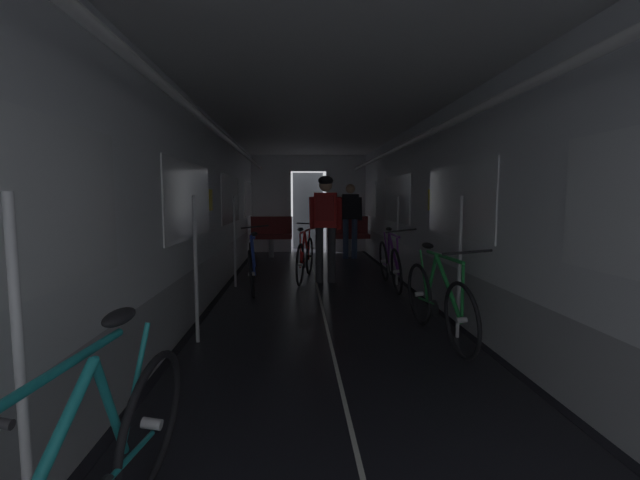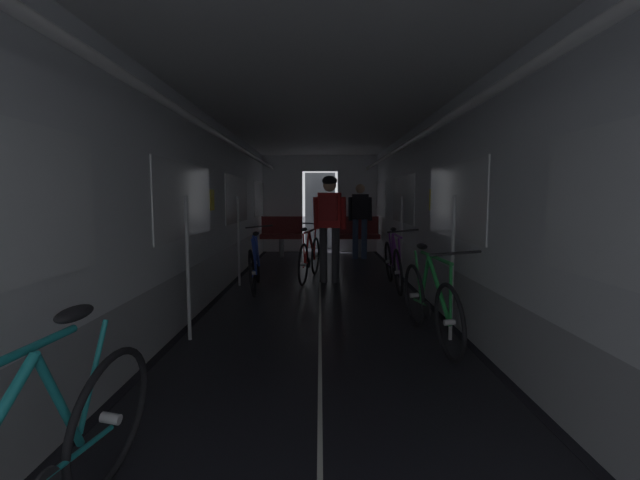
{
  "view_description": "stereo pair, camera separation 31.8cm",
  "coord_description": "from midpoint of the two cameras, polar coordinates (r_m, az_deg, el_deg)",
  "views": [
    {
      "loc": [
        -0.32,
        -1.98,
        1.38
      ],
      "look_at": [
        0.0,
        3.81,
        0.81
      ],
      "focal_mm": 24.22,
      "sensor_mm": 36.0,
      "label": 1
    },
    {
      "loc": [
        -0.0,
        -1.99,
        1.38
      ],
      "look_at": [
        0.0,
        3.81,
        0.81
      ],
      "focal_mm": 24.22,
      "sensor_mm": 36.0,
      "label": 2
    }
  ],
  "objects": [
    {
      "name": "bicycle_purple",
      "position": [
        6.71,
        10.99,
        -3.04
      ],
      "size": [
        0.44,
        1.69,
        0.95
      ],
      "color": "black",
      "rests_on": "ground"
    },
    {
      "name": "bicycle_teal",
      "position": [
        1.97,
        -29.83,
        -25.53
      ],
      "size": [
        0.47,
        1.69,
        0.95
      ],
      "color": "black",
      "rests_on": "ground"
    },
    {
      "name": "person_standing_near_bench",
      "position": [
        9.75,
        6.23,
        3.2
      ],
      "size": [
        0.53,
        0.23,
        1.69
      ],
      "color": "#384C75",
      "rests_on": "ground"
    },
    {
      "name": "bicycle_red_in_aisle",
      "position": [
        7.26,
        -0.14,
        -2.28
      ],
      "size": [
        0.47,
        1.67,
        0.94
      ],
      "color": "black",
      "rests_on": "ground"
    },
    {
      "name": "bench_seat_far_left",
      "position": [
        10.12,
        -4.23,
        0.99
      ],
      "size": [
        0.98,
        0.51,
        0.95
      ],
      "color": "gray",
      "rests_on": "ground"
    },
    {
      "name": "bench_seat_far_right",
      "position": [
        10.15,
        5.96,
        0.98
      ],
      "size": [
        0.98,
        0.51,
        0.95
      ],
      "color": "gray",
      "rests_on": "ground"
    },
    {
      "name": "person_cyclist_aisle",
      "position": [
        6.93,
        2.56,
        3.06
      ],
      "size": [
        0.55,
        0.42,
        1.73
      ],
      "color": "#2D2D33",
      "rests_on": "ground"
    },
    {
      "name": "bicycle_green",
      "position": [
        4.35,
        16.38,
        -7.86
      ],
      "size": [
        0.44,
        1.69,
        0.95
      ],
      "color": "black",
      "rests_on": "ground"
    },
    {
      "name": "ground_plane",
      "position": [
        2.42,
        4.38,
        -29.08
      ],
      "size": [
        60.0,
        60.0,
        0.0
      ],
      "primitive_type": "plane",
      "color": "black"
    },
    {
      "name": "train_car_shell",
      "position": [
        5.6,
        1.65,
        8.87
      ],
      "size": [
        3.14,
        12.34,
        2.57
      ],
      "color": "black",
      "rests_on": "ground"
    },
    {
      "name": "bicycle_blue",
      "position": [
        6.54,
        -7.25,
        -3.21
      ],
      "size": [
        0.44,
        1.69,
        0.95
      ],
      "color": "black",
      "rests_on": "ground"
    }
  ]
}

